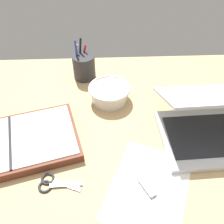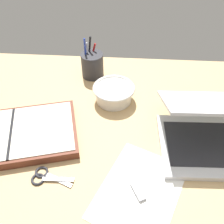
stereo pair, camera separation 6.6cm
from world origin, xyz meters
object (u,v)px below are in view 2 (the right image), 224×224
Objects in this scene: bowl at (114,93)px; scissors at (44,177)px; laptop at (214,131)px; planner at (12,135)px; pen_cup at (92,65)px.

bowl is 1.28× the size of scissors.
laptop is 63.61cm from planner.
laptop is at bearing -29.56° from bowl.
bowl is 39.16cm from scissors.
laptop is 36.97cm from bowl.
pen_cup is at bearing 139.27° from laptop.
planner is at bearing 145.60° from scissors.
pen_cup reaches higher than planner.
laptop reaches higher than pen_cup.
planner reaches higher than scissors.
scissors is at bearing -116.79° from bowl.
scissors is (13.70, -13.29, -1.28)cm from planner.
planner is (-31.30, -21.55, -1.87)cm from bowl.
bowl is 18.33cm from pen_cup.
laptop is 52.65cm from scissors.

